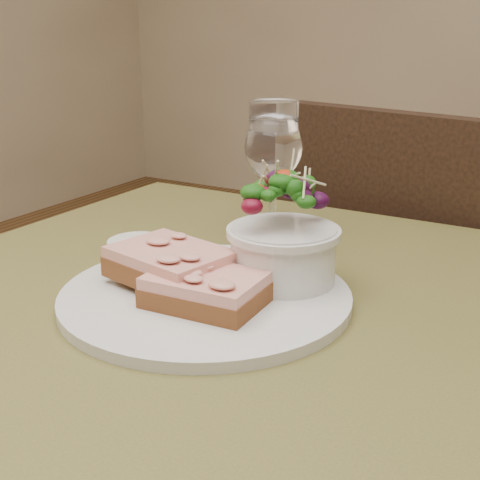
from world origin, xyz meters
The scene contains 9 objects.
cafe_table centered at (0.00, 0.00, 0.65)m, with size 0.80×0.80×0.75m.
chair_far centered at (0.02, 0.64, 0.29)m, with size 0.50×0.50×0.90m.
dinner_plate centered at (-0.02, -0.02, 0.76)m, with size 0.31×0.31×0.01m, color silver.
sandwich_front centered at (0.00, -0.04, 0.78)m, with size 0.12×0.09×0.03m.
sandwich_back centered at (-0.06, -0.02, 0.79)m, with size 0.14×0.12×0.03m.
ramekin centered at (-0.12, 0.00, 0.78)m, with size 0.06×0.06×0.04m.
salad_bowl centered at (0.04, 0.05, 0.82)m, with size 0.12×0.12×0.13m.
garnish centered at (-0.09, 0.07, 0.77)m, with size 0.05×0.04×0.02m.
wine_glass centered at (-0.06, 0.20, 0.87)m, with size 0.08×0.08×0.18m.
Camera 1 is at (0.34, -0.57, 1.04)m, focal length 50.00 mm.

